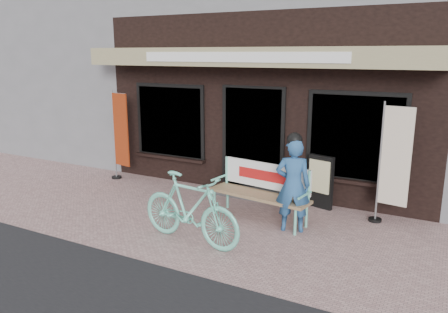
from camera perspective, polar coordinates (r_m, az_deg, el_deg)
The scene contains 9 objects.
ground at distance 7.41m, azimuth -2.74°, elevation -9.02°, with size 70.00×70.00×0.00m, color tan.
storefront at distance 11.41m, azimuth 10.29°, elevation 14.01°, with size 7.00×6.77×6.00m.
neighbor_left_near at distance 16.56m, azimuth -19.18°, elevation 13.96°, with size 10.00×7.00×6.40m, color slate.
bench at distance 7.55m, azimuth 4.97°, elevation -4.01°, with size 1.85×0.71×0.98m.
person at distance 7.05m, azimuth 9.00°, elevation -3.49°, with size 0.64×0.52×1.62m.
bicycle at distance 6.62m, azimuth -4.48°, elevation -6.81°, with size 0.51×1.80×1.08m, color #72DEC2.
nobori_red at distance 10.02m, azimuth -13.44°, elevation 2.82°, with size 0.61×0.26×2.04m.
nobori_cream at distance 7.67m, azimuth 21.17°, elevation -0.79°, with size 0.61×0.26×2.07m.
menu_stand at distance 8.28m, azimuth 12.46°, elevation -3.16°, with size 0.51×0.22×1.00m.
Camera 1 is at (3.52, -5.89, 2.82)m, focal length 35.00 mm.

